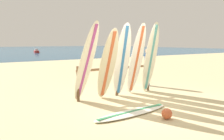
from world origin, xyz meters
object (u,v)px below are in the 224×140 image
(beachgoer_standing, at_px, (147,65))
(small_boat_offshore, at_px, (36,51))
(surfboard_leaning_far_left, at_px, (86,63))
(surfboard_leaning_center, at_px, (136,60))
(surfboard_rack, at_px, (117,75))
(surfboard_lying_on_sand, at_px, (132,112))
(surfboard_leaning_center_left, at_px, (122,61))
(beach_ball, at_px, (167,114))
(surfboard_leaning_center_right, at_px, (151,58))
(surfboard_leaning_left, at_px, (108,65))

(beachgoer_standing, xyz_separation_m, small_boat_offshore, (4.76, 34.81, -0.64))
(surfboard_leaning_far_left, height_order, surfboard_leaning_center, surfboard_leaning_center)
(small_boat_offshore, bearing_deg, beachgoer_standing, -97.79)
(surfboard_rack, distance_m, surfboard_lying_on_sand, 2.22)
(surfboard_leaning_center_left, bearing_deg, beach_ball, -99.42)
(small_boat_offshore, xyz_separation_m, beach_ball, (-7.31, -38.31, -0.12))
(surfboard_leaning_center, bearing_deg, surfboard_leaning_far_left, -178.01)
(surfboard_leaning_center_right, xyz_separation_m, beachgoer_standing, (0.83, 1.06, -0.41))
(surfboard_leaning_far_left, height_order, small_boat_offshore, surfboard_leaning_far_left)
(surfboard_leaning_left, distance_m, surfboard_lying_on_sand, 1.90)
(surfboard_leaning_far_left, relative_size, surfboard_leaning_center_left, 1.00)
(small_boat_offshore, distance_m, beach_ball, 39.00)
(surfboard_leaning_center, distance_m, surfboard_leaning_center_right, 0.69)
(surfboard_leaning_center_right, height_order, surfboard_lying_on_sand, surfboard_leaning_center_right)
(surfboard_rack, relative_size, surfboard_leaning_center_left, 1.22)
(surfboard_rack, bearing_deg, small_boat_offshore, 78.99)
(surfboard_rack, bearing_deg, surfboard_leaning_left, -147.46)
(surfboard_rack, xyz_separation_m, surfboard_leaning_center_right, (1.34, -0.27, 0.57))
(beachgoer_standing, distance_m, small_boat_offshore, 35.14)
(surfboard_leaning_center_left, xyz_separation_m, small_boat_offshore, (6.91, 35.90, -1.00))
(surfboard_rack, xyz_separation_m, small_boat_offshore, (6.93, 35.60, -0.48))
(surfboard_rack, height_order, surfboard_leaning_left, surfboard_leaning_left)
(surfboard_leaning_center_left, bearing_deg, surfboard_rack, 93.78)
(surfboard_leaning_left, height_order, surfboard_leaning_center_left, surfboard_leaning_center_left)
(surfboard_leaning_center_right, distance_m, small_boat_offshore, 36.32)
(surfboard_leaning_center, bearing_deg, small_boat_offshore, 80.07)
(surfboard_rack, bearing_deg, beach_ball, -98.00)
(surfboard_leaning_center, relative_size, beach_ball, 9.52)
(surfboard_leaning_far_left, relative_size, surfboard_leaning_left, 1.08)
(surfboard_leaning_center_left, bearing_deg, surfboard_lying_on_sand, -117.56)
(surfboard_leaning_left, relative_size, surfboard_lying_on_sand, 0.94)
(surfboard_leaning_left, bearing_deg, surfboard_rack, 32.54)
(surfboard_leaning_center_left, bearing_deg, surfboard_leaning_center, 0.82)
(surfboard_leaning_left, bearing_deg, surfboard_leaning_center_left, 9.24)
(surfboard_leaning_far_left, distance_m, beach_ball, 2.79)
(surfboard_leaning_left, height_order, surfboard_leaning_center, surfboard_leaning_center)
(surfboard_leaning_center_left, relative_size, beachgoer_standing, 1.55)
(surfboard_rack, relative_size, beachgoer_standing, 1.90)
(small_boat_offshore, height_order, beach_ball, small_boat_offshore)
(surfboard_leaning_center, height_order, small_boat_offshore, surfboard_leaning_center)
(surfboard_rack, relative_size, surfboard_leaning_far_left, 1.23)
(surfboard_lying_on_sand, distance_m, beachgoer_standing, 4.14)
(surfboard_leaning_center_left, distance_m, beach_ball, 2.69)
(surfboard_leaning_far_left, height_order, surfboard_leaning_left, surfboard_leaning_far_left)
(small_boat_offshore, relative_size, beach_ball, 11.14)
(surfboard_leaning_left, xyz_separation_m, beach_ball, (0.25, -2.31, -1.02))
(surfboard_rack, height_order, surfboard_leaning_center, surfboard_leaning_center)
(surfboard_rack, distance_m, surfboard_leaning_center, 0.88)
(surfboard_leaning_center_left, xyz_separation_m, surfboard_leaning_center, (0.63, 0.01, 0.01))
(small_boat_offshore, bearing_deg, surfboard_leaning_left, -101.86)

